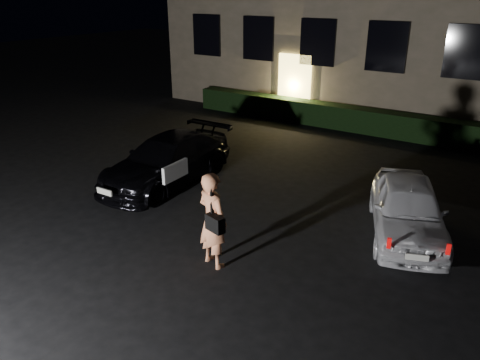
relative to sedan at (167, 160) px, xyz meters
The scene contains 5 objects.
ground 4.36m from the sedan, 42.91° to the right, with size 80.00×80.00×0.00m, color black.
hedge 8.20m from the sedan, 67.34° to the left, with size 15.00×0.70×0.85m, color black.
sedan is the anchor object (origin of this frame).
hatch 6.21m from the sedan, ahead, with size 2.59×3.81×1.20m.
man 4.35m from the sedan, 37.00° to the right, with size 0.79×0.62×1.87m.
Camera 1 is at (4.94, -5.80, 4.91)m, focal length 35.00 mm.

